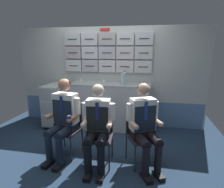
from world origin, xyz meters
TOP-DOWN VIEW (x-y plane):
  - ground at (0.00, 0.00)m, footprint 4.80×4.80m
  - galley_bulkhead at (-0.00, 1.37)m, footprint 4.20×0.14m
  - galley_counter at (0.09, 1.09)m, footprint 1.68×0.53m
  - service_trolley at (-1.10, 0.98)m, footprint 0.40×0.65m
  - folding_chair_left at (-0.36, -0.00)m, footprint 0.45×0.46m
  - crew_member_left at (-0.38, -0.16)m, footprint 0.50×0.65m
  - folding_chair_center at (0.19, -0.14)m, footprint 0.43×0.43m
  - crew_member_center at (0.20, -0.30)m, footprint 0.48×0.60m
  - folding_chair_right at (0.78, -0.04)m, footprint 0.54×0.54m
  - crew_member_right at (0.86, -0.18)m, footprint 0.57×0.67m
  - sparkling_bottle_green at (0.40, 1.07)m, footprint 0.07×0.07m
  - water_bottle_blue_cap at (0.38, 0.96)m, footprint 0.08×0.08m
  - coffee_cup_white at (-0.02, 1.04)m, footprint 0.06×0.06m
  - espresso_cup_small at (-0.60, 1.22)m, footprint 0.06×0.06m

SIDE VIEW (x-z plane):
  - ground at x=0.00m, z-range -0.04..0.00m
  - galley_counter at x=0.09m, z-range 0.00..0.98m
  - service_trolley at x=-1.10m, z-range 0.03..0.97m
  - folding_chair_left at x=-0.36m, z-range 0.09..0.91m
  - folding_chair_center at x=0.19m, z-range 0.09..0.91m
  - folding_chair_right at x=0.78m, z-range 0.09..0.91m
  - crew_member_center at x=0.20m, z-range 0.05..1.26m
  - crew_member_right at x=0.86m, z-range 0.05..1.28m
  - crew_member_left at x=-0.38m, z-range 0.06..1.31m
  - espresso_cup_small at x=-0.60m, z-range 0.98..1.05m
  - coffee_cup_white at x=-0.02m, z-range 0.98..1.05m
  - galley_bulkhead at x=0.00m, z-range 0.03..2.18m
  - sparkling_bottle_green at x=0.40m, z-range 0.98..1.25m
  - water_bottle_blue_cap at x=0.38m, z-range 0.98..1.25m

